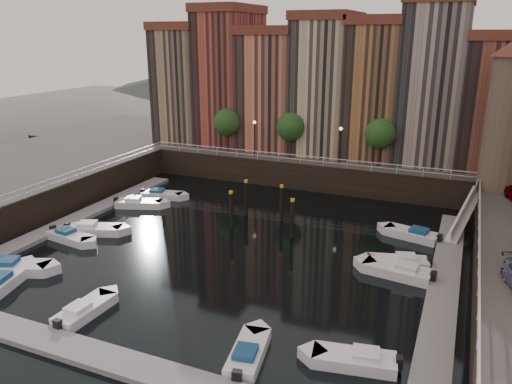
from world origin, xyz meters
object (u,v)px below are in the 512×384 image
at_px(boat_left_0, 14,268).
at_px(boat_left_1, 70,237).
at_px(boat_left_2, 94,229).
at_px(mooring_pilings, 262,208).
at_px(gangway, 466,211).

relative_size(boat_left_0, boat_left_1, 1.10).
bearing_deg(boat_left_2, boat_left_1, -129.81).
bearing_deg(mooring_pilings, boat_left_2, -148.65).
bearing_deg(mooring_pilings, gangway, 17.57).
distance_m(boat_left_0, boat_left_1, 6.18).
xyz_separation_m(gangway, boat_left_0, (-29.82, -21.30, -1.52)).
bearing_deg(boat_left_0, gangway, 13.87).
distance_m(boat_left_0, boat_left_2, 8.21).
height_order(boat_left_0, boat_left_1, boat_left_0).
bearing_deg(boat_left_1, boat_left_0, -77.18).
height_order(gangway, boat_left_1, gangway).
height_order(gangway, boat_left_0, gangway).
bearing_deg(boat_left_1, gangway, 34.58).
xyz_separation_m(boat_left_0, boat_left_2, (0.22, 8.21, -0.01)).
bearing_deg(mooring_pilings, boat_left_0, -129.02).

